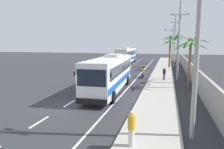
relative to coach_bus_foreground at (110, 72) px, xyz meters
name	(u,v)px	position (x,y,z in m)	size (l,w,h in m)	color
ground_plane	(66,106)	(-2.00, -5.76, -1.91)	(160.00, 160.00, 0.00)	#303035
sidewalk_kerb	(160,85)	(4.80, 4.24, -1.84)	(3.20, 90.00, 0.14)	#A8A399
lane_markings	(128,78)	(0.24, 8.53, -1.91)	(3.63, 71.00, 0.01)	white
boundary_wall	(192,72)	(8.60, 8.24, -0.84)	(0.24, 60.00, 2.15)	#9E998E
coach_bus_foreground	(110,72)	(0.00, 0.00, 0.00)	(3.21, 12.37, 3.67)	white
coach_bus_far_lane	(126,55)	(-4.02, 28.57, 0.06)	(3.08, 11.95, 3.80)	white
motorcycle_beside_bus	(143,73)	(2.25, 9.10, -1.28)	(0.56, 1.96, 1.55)	black
pedestrian_near_kerb	(132,128)	(4.06, -11.00, -0.89)	(0.36, 0.36, 1.69)	beige
pedestrian_midwalk	(164,74)	(5.18, 7.09, -0.94)	(0.36, 0.36, 1.59)	#75388E
utility_pole_nearest	(197,33)	(6.81, -9.15, 3.39)	(3.46, 0.24, 9.91)	#9E9E99
utility_pole_mid	(179,40)	(6.85, 8.71, 3.35)	(2.44, 0.24, 10.12)	#9E9E99
utility_pole_far	(175,40)	(6.79, 26.57, 3.57)	(3.18, 0.24, 10.38)	#9E9E99
utility_pole_distant	(173,42)	(6.81, 44.43, 3.30)	(2.18, 0.24, 10.08)	#9E9E99
palm_nearest	(170,49)	(5.88, 21.76, 1.73)	(2.71, 2.75, 5.47)	brown
palm_second	(178,43)	(7.15, 17.98, 2.95)	(3.78, 3.55, 6.52)	brown
palm_third	(196,52)	(8.70, 6.11, 1.87)	(2.59, 2.90, 5.62)	brown
palm_fourth	(170,43)	(5.93, 32.33, 3.02)	(4.10, 3.70, 6.69)	brown
palm_farthest	(190,50)	(7.72, 2.96, 2.20)	(3.35, 3.45, 5.36)	brown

